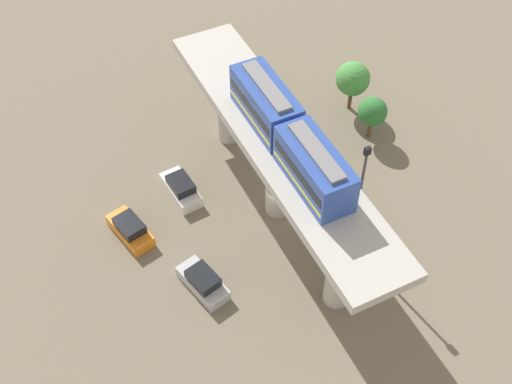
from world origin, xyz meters
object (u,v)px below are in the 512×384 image
parked_car_orange (130,229)px  tree_mid_lot (353,79)px  train (289,134)px  parked_car_silver (203,282)px  signal_post (359,195)px  tree_near_viaduct (372,112)px  parked_car_white (181,189)px

parked_car_orange → tree_mid_lot: bearing=179.4°
train → parked_car_orange: size_ratio=3.01×
parked_car_silver → signal_post: signal_post is taller
train → tree_near_viaduct: bearing=-154.8°
tree_near_viaduct → tree_mid_lot: 3.93m
parked_car_white → signal_post: signal_post is taller
parked_car_orange → parked_car_white: (-5.00, -2.12, 0.00)m
parked_car_silver → tree_mid_lot: 22.98m
parked_car_silver → tree_near_viaduct: (-19.12, -8.02, 2.05)m
train → parked_car_orange: 14.71m
train → signal_post: (-3.40, 4.25, -3.64)m
tree_mid_lot → signal_post: size_ratio=0.47×
train → tree_mid_lot: (-11.38, -9.04, -6.06)m
parked_car_orange → tree_near_viaduct: bearing=169.9°
parked_car_white → tree_mid_lot: 18.03m
parked_car_silver → signal_post: bearing=158.9°
train → tree_near_viaduct: 13.83m
parked_car_silver → tree_near_viaduct: bearing=-171.4°
parked_car_silver → signal_post: size_ratio=0.43×
parked_car_white → parked_car_silver: bearing=72.9°
tree_near_viaduct → tree_mid_lot: (-0.38, -3.87, 0.55)m
parked_car_orange → parked_car_white: 5.43m
parked_car_orange → signal_post: (-14.62, 8.19, 5.02)m
train → tree_near_viaduct: train is taller
train → parked_car_white: bearing=-44.3°
parked_car_orange → tree_near_viaduct: 22.35m
signal_post → tree_mid_lot: bearing=-121.0°
parked_car_silver → parked_car_orange: (3.10, -6.79, 0.00)m
parked_car_white → tree_mid_lot: size_ratio=0.89×
parked_car_silver → tree_near_viaduct: tree_near_viaduct is taller
parked_car_orange → tree_near_viaduct: tree_near_viaduct is taller
tree_mid_lot → parked_car_silver: bearing=31.4°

